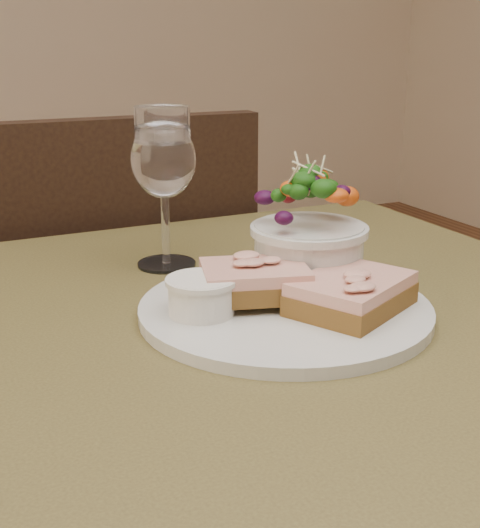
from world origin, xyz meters
name	(u,v)px	position (x,y,z in m)	size (l,w,h in m)	color
cafe_table	(258,414)	(0.00, 0.00, 0.65)	(0.80, 0.80, 0.75)	#463B1E
chair_far	(114,430)	(0.01, 0.63, 0.29)	(0.44, 0.44, 0.90)	black
dinner_plate	(285,310)	(0.03, 0.00, 0.76)	(0.29, 0.29, 0.01)	silver
sandwich_front	(351,293)	(0.08, -0.04, 0.78)	(0.14, 0.13, 0.03)	#442412
sandwich_back	(255,281)	(0.01, 0.02, 0.78)	(0.12, 0.10, 0.03)	#442412
ramekin	(201,294)	(-0.05, 0.02, 0.78)	(0.06, 0.06, 0.04)	white
salad_bowl	(309,227)	(0.09, 0.06, 0.82)	(0.12, 0.12, 0.13)	silver
garnish	(199,280)	(-0.03, 0.09, 0.77)	(0.05, 0.04, 0.02)	#0D3609
wine_glass	(164,164)	(-0.02, 0.21, 0.87)	(0.08, 0.08, 0.18)	white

